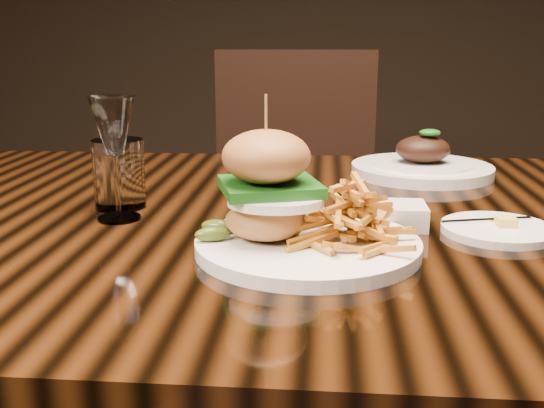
# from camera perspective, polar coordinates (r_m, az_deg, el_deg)

# --- Properties ---
(dining_table) EXTENTS (1.60, 0.90, 0.75)m
(dining_table) POSITION_cam_1_polar(r_m,az_deg,el_deg) (0.90, 3.73, -5.64)
(dining_table) COLOR black
(dining_table) RESTS_ON ground
(burger_plate) EXTENTS (0.26, 0.26, 0.18)m
(burger_plate) POSITION_cam_1_polar(r_m,az_deg,el_deg) (0.71, 2.97, -0.68)
(burger_plate) COLOR white
(burger_plate) RESTS_ON dining_table
(side_saucer) EXTENTS (0.14, 0.14, 0.02)m
(side_saucer) POSITION_cam_1_polar(r_m,az_deg,el_deg) (0.84, 19.58, -2.14)
(side_saucer) COLOR white
(side_saucer) RESTS_ON dining_table
(ramekin) EXTENTS (0.08, 0.08, 0.03)m
(ramekin) POSITION_cam_1_polar(r_m,az_deg,el_deg) (0.83, 11.42, -1.00)
(ramekin) COLOR white
(ramekin) RESTS_ON dining_table
(wine_glass) EXTENTS (0.06, 0.06, 0.16)m
(wine_glass) POSITION_cam_1_polar(r_m,az_deg,el_deg) (0.85, -14.00, 6.41)
(wine_glass) COLOR white
(wine_glass) RESTS_ON dining_table
(water_tumbler) EXTENTS (0.07, 0.07, 0.10)m
(water_tumbler) POSITION_cam_1_polar(r_m,az_deg,el_deg) (0.92, -13.55, 2.65)
(water_tumbler) COLOR white
(water_tumbler) RESTS_ON dining_table
(far_dish) EXTENTS (0.25, 0.25, 0.08)m
(far_dish) POSITION_cam_1_polar(r_m,az_deg,el_deg) (1.15, 13.29, 3.35)
(far_dish) COLOR white
(far_dish) RESTS_ON dining_table
(chair_far) EXTENTS (0.47, 0.48, 0.95)m
(chair_far) POSITION_cam_1_polar(r_m,az_deg,el_deg) (1.79, 1.99, 0.30)
(chair_far) COLOR black
(chair_far) RESTS_ON ground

